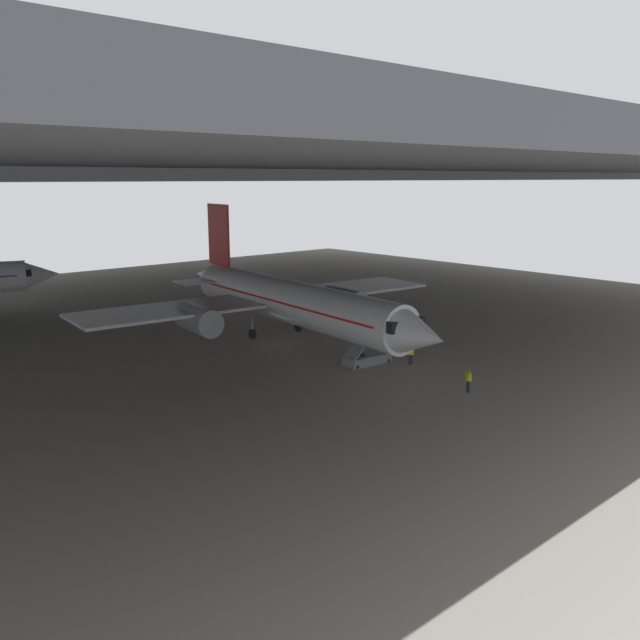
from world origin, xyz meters
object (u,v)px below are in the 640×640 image
Objects in this scene: crew_worker_by_stairs at (411,353)px; baggage_tug at (311,313)px; crew_worker_near_nose at (469,379)px; airplane_main at (288,301)px; boarding_stairs at (368,354)px.

baggage_tug is at bearing 72.55° from crew_worker_by_stairs.
crew_worker_near_nose is 0.99× the size of crew_worker_by_stairs.
airplane_main is at bearing -143.16° from baggage_tug.
boarding_stairs is 3.24m from crew_worker_by_stairs.
crew_worker_near_nose reaches higher than baggage_tug.
crew_worker_by_stairs reaches higher than baggage_tug.
baggage_tug is (5.66, 18.00, -0.38)m from crew_worker_by_stairs.
airplane_main is at bearing 98.30° from crew_worker_by_stairs.
baggage_tug is at bearing 72.47° from crew_worker_near_nose.
boarding_stairs is at bearing 89.87° from crew_worker_near_nose.
boarding_stairs is 2.91× the size of crew_worker_by_stairs.
boarding_stairs is 1.97× the size of baggage_tug.
crew_worker_by_stairs is (2.17, -2.40, 0.17)m from boarding_stairs.
crew_worker_by_stairs is 18.87m from baggage_tug.
airplane_main reaches higher than crew_worker_near_nose.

